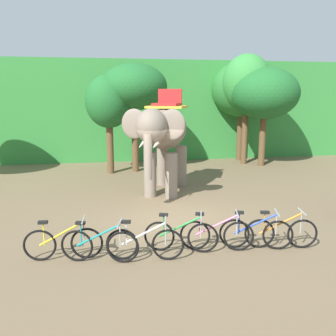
{
  "coord_description": "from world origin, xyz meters",
  "views": [
    {
      "loc": [
        -1.86,
        -9.81,
        3.53
      ],
      "look_at": [
        -0.01,
        1.0,
        1.3
      ],
      "focal_mm": 38.11,
      "sensor_mm": 36.0,
      "label": 1
    }
  ],
  "objects_px": {
    "tree_center_right": "(134,88)",
    "bike_white": "(145,243)",
    "tree_left": "(265,94)",
    "bike_pink": "(217,234)",
    "bike_orange": "(281,232)",
    "tree_right": "(242,90)",
    "tree_center": "(247,83)",
    "bike_green": "(181,236)",
    "bike_yellow": "(63,243)",
    "tree_center_left": "(109,102)",
    "bike_blue": "(256,233)",
    "elephant": "(164,133)",
    "bike_teal": "(99,245)"
  },
  "relations": [
    {
      "from": "tree_left",
      "to": "bike_white",
      "type": "distance_m",
      "value": 12.47
    },
    {
      "from": "tree_center_right",
      "to": "bike_orange",
      "type": "relative_size",
      "value": 2.96
    },
    {
      "from": "tree_center_left",
      "to": "bike_green",
      "type": "relative_size",
      "value": 2.69
    },
    {
      "from": "tree_right",
      "to": "bike_blue",
      "type": "xyz_separation_m",
      "value": [
        -3.9,
        -11.35,
        -3.45
      ]
    },
    {
      "from": "bike_yellow",
      "to": "tree_center",
      "type": "bearing_deg",
      "value": 51.19
    },
    {
      "from": "tree_center_right",
      "to": "bike_white",
      "type": "xyz_separation_m",
      "value": [
        -0.56,
        -9.4,
        -3.51
      ]
    },
    {
      "from": "bike_pink",
      "to": "bike_blue",
      "type": "distance_m",
      "value": 0.93
    },
    {
      "from": "bike_white",
      "to": "bike_orange",
      "type": "distance_m",
      "value": 3.21
    },
    {
      "from": "tree_center",
      "to": "tree_left",
      "type": "distance_m",
      "value": 1.08
    },
    {
      "from": "bike_white",
      "to": "bike_blue",
      "type": "xyz_separation_m",
      "value": [
        2.62,
        0.15,
        0.0
      ]
    },
    {
      "from": "tree_right",
      "to": "bike_teal",
      "type": "relative_size",
      "value": 3.19
    },
    {
      "from": "tree_center_left",
      "to": "tree_right",
      "type": "relative_size",
      "value": 0.84
    },
    {
      "from": "bike_orange",
      "to": "tree_center_right",
      "type": "bearing_deg",
      "value": 105.9
    },
    {
      "from": "tree_left",
      "to": "bike_pink",
      "type": "height_order",
      "value": "tree_left"
    },
    {
      "from": "bike_pink",
      "to": "bike_blue",
      "type": "relative_size",
      "value": 1.01
    },
    {
      "from": "bike_yellow",
      "to": "bike_teal",
      "type": "bearing_deg",
      "value": -17.8
    },
    {
      "from": "bike_teal",
      "to": "bike_orange",
      "type": "bearing_deg",
      "value": 0.25
    },
    {
      "from": "elephant",
      "to": "bike_white",
      "type": "distance_m",
      "value": 5.8
    },
    {
      "from": "tree_center_right",
      "to": "bike_green",
      "type": "relative_size",
      "value": 3.01
    },
    {
      "from": "tree_center_left",
      "to": "bike_white",
      "type": "xyz_separation_m",
      "value": [
        0.61,
        -9.17,
        -2.86
      ]
    },
    {
      "from": "tree_right",
      "to": "bike_blue",
      "type": "height_order",
      "value": "tree_right"
    },
    {
      "from": "tree_right",
      "to": "tree_center_left",
      "type": "bearing_deg",
      "value": -161.9
    },
    {
      "from": "tree_center_right",
      "to": "tree_right",
      "type": "distance_m",
      "value": 6.33
    },
    {
      "from": "tree_right",
      "to": "tree_center",
      "type": "bearing_deg",
      "value": -98.73
    },
    {
      "from": "tree_left",
      "to": "bike_pink",
      "type": "distance_m",
      "value": 11.41
    },
    {
      "from": "tree_center",
      "to": "tree_right",
      "type": "relative_size",
      "value": 1.05
    },
    {
      "from": "tree_center_left",
      "to": "bike_yellow",
      "type": "bearing_deg",
      "value": -97.33
    },
    {
      "from": "tree_center_left",
      "to": "tree_left",
      "type": "bearing_deg",
      "value": 4.37
    },
    {
      "from": "tree_center_left",
      "to": "tree_center_right",
      "type": "distance_m",
      "value": 1.36
    },
    {
      "from": "tree_center",
      "to": "elephant",
      "type": "xyz_separation_m",
      "value": [
        -5.06,
        -5.04,
        -1.95
      ]
    },
    {
      "from": "tree_right",
      "to": "bike_white",
      "type": "xyz_separation_m",
      "value": [
        -6.53,
        -11.5,
        -3.45
      ]
    },
    {
      "from": "bike_blue",
      "to": "bike_teal",
      "type": "bearing_deg",
      "value": -178.66
    },
    {
      "from": "tree_center",
      "to": "bike_pink",
      "type": "height_order",
      "value": "tree_center"
    },
    {
      "from": "tree_center",
      "to": "bike_yellow",
      "type": "xyz_separation_m",
      "value": [
        -8.11,
        -10.08,
        -3.76
      ]
    },
    {
      "from": "tree_center_right",
      "to": "elephant",
      "type": "relative_size",
      "value": 1.19
    },
    {
      "from": "tree_center_left",
      "to": "bike_white",
      "type": "distance_m",
      "value": 9.62
    },
    {
      "from": "tree_center_right",
      "to": "bike_teal",
      "type": "xyz_separation_m",
      "value": [
        -1.52,
        -9.34,
        -3.51
      ]
    },
    {
      "from": "bike_teal",
      "to": "tree_center",
      "type": "bearing_deg",
      "value": 54.66
    },
    {
      "from": "tree_right",
      "to": "tree_left",
      "type": "distance_m",
      "value": 1.84
    },
    {
      "from": "bike_yellow",
      "to": "bike_pink",
      "type": "xyz_separation_m",
      "value": [
        3.44,
        -0.1,
        0.0
      ]
    },
    {
      "from": "bike_white",
      "to": "bike_green",
      "type": "distance_m",
      "value": 0.9
    },
    {
      "from": "bike_green",
      "to": "bike_yellow",
      "type": "bearing_deg",
      "value": 179.25
    },
    {
      "from": "tree_left",
      "to": "bike_pink",
      "type": "relative_size",
      "value": 2.94
    },
    {
      "from": "tree_center_left",
      "to": "elephant",
      "type": "height_order",
      "value": "tree_center_left"
    },
    {
      "from": "tree_center_right",
      "to": "bike_orange",
      "type": "height_order",
      "value": "tree_center_right"
    },
    {
      "from": "tree_center",
      "to": "bike_teal",
      "type": "height_order",
      "value": "tree_center"
    },
    {
      "from": "bike_teal",
      "to": "tree_center_right",
      "type": "bearing_deg",
      "value": 80.73
    },
    {
      "from": "tree_right",
      "to": "tree_left",
      "type": "bearing_deg",
      "value": -73.02
    },
    {
      "from": "elephant",
      "to": "bike_orange",
      "type": "distance_m",
      "value": 5.9
    },
    {
      "from": "bike_pink",
      "to": "tree_center_left",
      "type": "bearing_deg",
      "value": 104.43
    }
  ]
}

